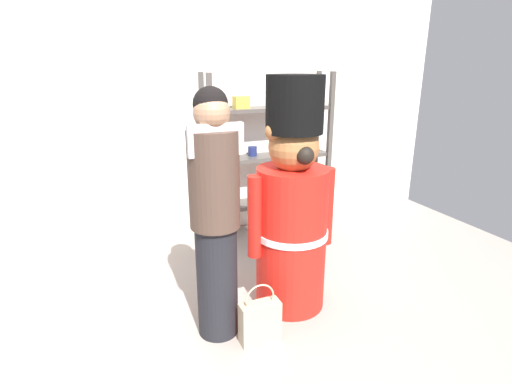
# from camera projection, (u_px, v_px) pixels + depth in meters

# --- Properties ---
(ground_plane) EXTENTS (6.40, 6.40, 0.00)m
(ground_plane) POSITION_uv_depth(u_px,v_px,m) (261.00, 351.00, 2.75)
(ground_plane) COLOR #9E9389
(back_wall) EXTENTS (6.40, 0.12, 2.60)m
(back_wall) POSITION_uv_depth(u_px,v_px,m) (179.00, 118.00, 4.29)
(back_wall) COLOR silver
(back_wall) RESTS_ON ground_plane
(merchandise_shelf) EXTENTS (1.45, 0.35, 1.77)m
(merchandise_shelf) POSITION_uv_depth(u_px,v_px,m) (268.00, 153.00, 4.56)
(merchandise_shelf) COLOR #4C4742
(merchandise_shelf) RESTS_ON ground_plane
(teddy_bear_guard) EXTENTS (0.71, 0.56, 1.78)m
(teddy_bear_guard) POSITION_uv_depth(u_px,v_px,m) (292.00, 210.00, 3.07)
(teddy_bear_guard) COLOR red
(teddy_bear_guard) RESTS_ON ground_plane
(person_shopper) EXTENTS (0.35, 0.33, 1.73)m
(person_shopper) POSITION_uv_depth(u_px,v_px,m) (215.00, 213.00, 2.69)
(person_shopper) COLOR black
(person_shopper) RESTS_ON ground_plane
(shopping_bag) EXTENTS (0.28, 0.12, 0.45)m
(shopping_bag) POSITION_uv_depth(u_px,v_px,m) (260.00, 321.00, 2.81)
(shopping_bag) COLOR #C1AD89
(shopping_bag) RESTS_ON ground_plane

